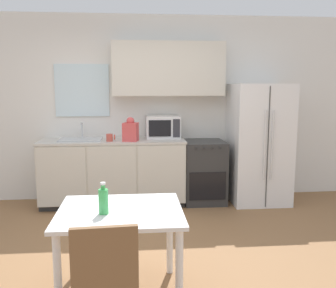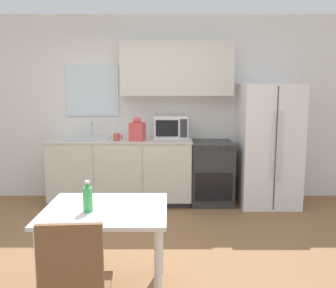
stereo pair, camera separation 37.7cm
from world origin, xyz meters
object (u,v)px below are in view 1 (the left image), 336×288
Objects in this scene: coffee_mug at (110,138)px; dining_table at (120,223)px; drink_bottle at (103,201)px; oven_range at (204,171)px; refrigerator at (259,144)px; microwave at (163,127)px; dining_chair_near at (106,287)px.

coffee_mug is 2.31m from dining_table.
coffee_mug reaches higher than drink_bottle.
oven_range reaches higher than dining_table.
coffee_mug is at bearing -172.75° from oven_range.
oven_range is 7.30× the size of coffee_mug.
dining_table is at bearing -114.67° from oven_range.
drink_bottle is (-2.03, -2.46, -0.03)m from refrigerator.
coffee_mug is at bearing 95.27° from dining_table.
microwave is 0.80m from coffee_mug.
oven_range is at bearing 7.25° from coffee_mug.
oven_range is 1.44m from coffee_mug.
coffee_mug is at bearing 89.10° from dining_chair_near.
microwave is 2.00× the size of drink_bottle.
microwave is (-1.37, 0.17, 0.24)m from refrigerator.
microwave is 2.64m from dining_table.
refrigerator reaches higher than coffee_mug.
oven_range is 0.89m from refrigerator.
drink_bottle reaches higher than dining_chair_near.
dining_chair_near reaches higher than oven_range.
oven_range is at bearing 65.33° from dining_table.
dining_table is at bearing -128.75° from refrigerator.
dining_chair_near is at bearing -110.05° from oven_range.
microwave is 3.98× the size of coffee_mug.
coffee_mug reaches higher than dining_chair_near.
drink_bottle is at bearing -145.34° from dining_table.
refrigerator is (0.79, -0.06, 0.41)m from oven_range.
dining_table is at bearing 34.66° from drink_bottle.
dining_chair_near is (-1.18, -3.23, 0.09)m from oven_range.
refrigerator is 3.06m from dining_table.
microwave reaches higher than coffee_mug.
refrigerator is 1.77× the size of dining_table.
drink_bottle is at bearing -129.49° from refrigerator.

